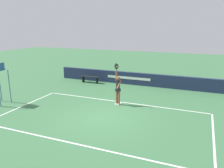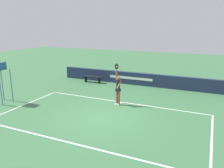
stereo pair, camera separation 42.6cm
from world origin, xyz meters
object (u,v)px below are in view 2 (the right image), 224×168
umpire_chair (1,77)px  courtside_bench_near (92,78)px  tennis_player (118,88)px  tennis_ball (117,67)px

umpire_chair → courtside_bench_near: size_ratio=1.50×
tennis_player → umpire_chair: size_ratio=0.99×
tennis_player → umpire_chair: 6.88m
tennis_player → tennis_ball: 1.32m
tennis_player → tennis_ball: tennis_player is taller
tennis_ball → umpire_chair: size_ratio=0.03×
courtside_bench_near → tennis_ball: bearing=-47.4°
tennis_ball → courtside_bench_near: 6.22m
tennis_player → courtside_bench_near: 5.70m
umpire_chair → courtside_bench_near: (2.42, 6.57, -1.22)m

